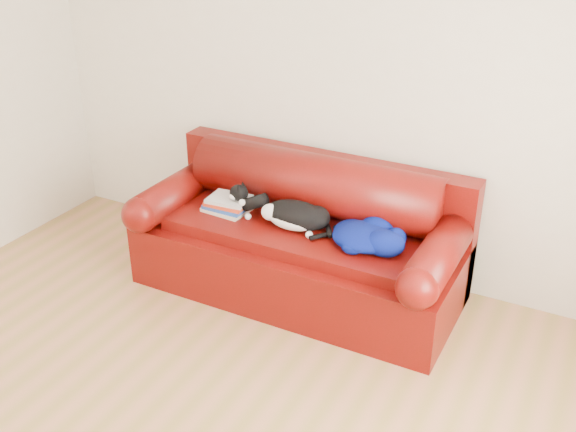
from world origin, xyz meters
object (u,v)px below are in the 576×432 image
sofa_base (298,259)px  cat (295,216)px  book_stack (228,204)px  blanket (367,236)px

sofa_base → cat: (0.00, -0.06, 0.35)m
book_stack → sofa_base: bearing=5.4°
blanket → sofa_base: bearing=173.6°
book_stack → blanket: bearing=-0.5°
cat → blanket: bearing=-6.9°
sofa_base → book_stack: 0.59m
cat → blanket: size_ratio=1.24×
blanket → cat: bearing=-179.5°
sofa_base → blanket: blanket is taller
book_stack → blanket: blanket is taller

